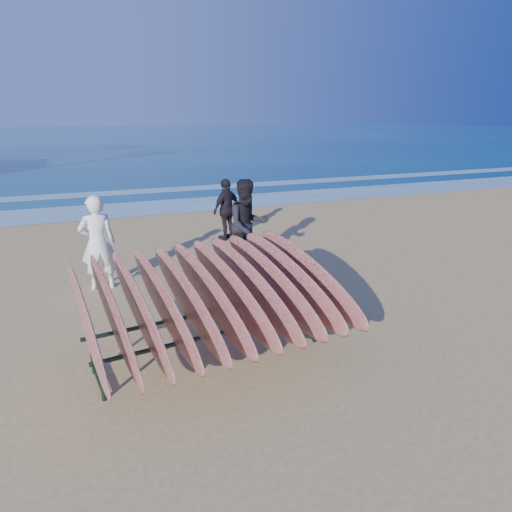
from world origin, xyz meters
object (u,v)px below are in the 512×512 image
object	(u,v)px
person_white	(98,243)
person_dark_a	(248,225)
surfboard_rack	(209,294)
person_dark_b	(227,209)

from	to	relation	value
person_white	person_dark_a	distance (m)	2.96
surfboard_rack	person_white	bearing A→B (deg)	103.97
surfboard_rack	person_dark_b	distance (m)	5.98
person_white	person_dark_a	bearing A→B (deg)	179.53
person_white	person_dark_a	size ratio (longest dim) A/B	0.94
surfboard_rack	person_dark_b	bearing A→B (deg)	63.03
surfboard_rack	person_dark_b	world-z (taller)	person_dark_b
person_white	person_dark_b	size ratio (longest dim) A/B	1.12
person_white	person_dark_a	world-z (taller)	person_dark_a
person_dark_a	person_dark_b	bearing A→B (deg)	77.35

